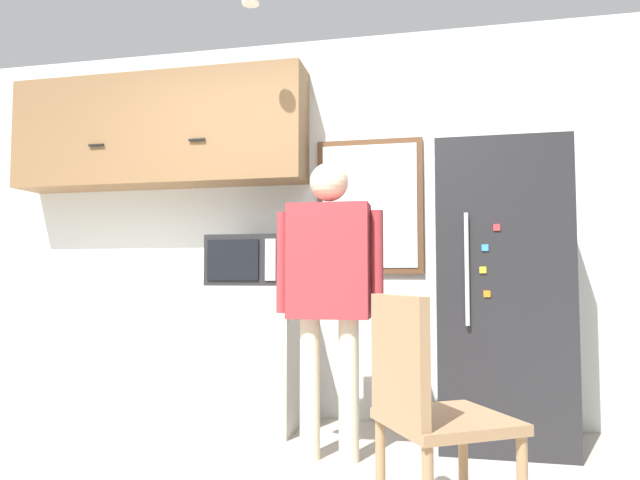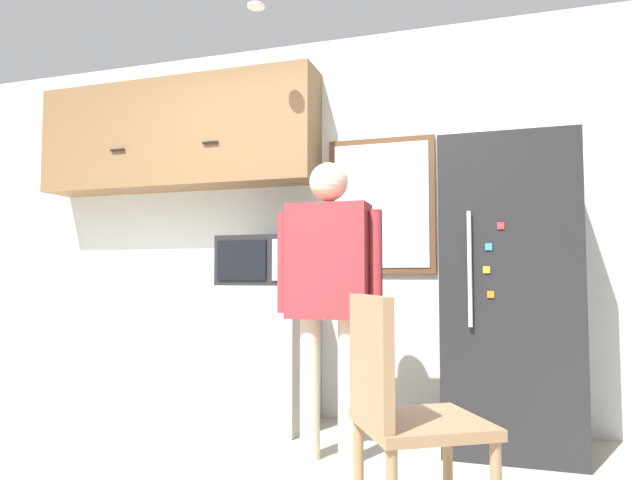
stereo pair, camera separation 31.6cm
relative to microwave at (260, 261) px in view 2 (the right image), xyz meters
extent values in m
cube|color=silver|center=(0.30, 0.39, 0.26)|extent=(6.00, 0.06, 2.70)
cube|color=#BCB7AD|center=(-0.79, 0.06, -0.63)|extent=(2.22, 0.60, 0.93)
cube|color=olive|center=(-0.79, 0.20, 0.96)|extent=(2.22, 0.32, 0.81)
cube|color=black|center=(-1.17, 0.03, 0.84)|extent=(0.12, 0.01, 0.01)
cube|color=black|center=(-0.40, 0.03, 0.84)|extent=(0.12, 0.01, 0.01)
cube|color=#232326|center=(0.00, 0.00, 0.00)|extent=(0.49, 0.37, 0.33)
cube|color=black|center=(-0.04, -0.19, 0.00)|extent=(0.34, 0.01, 0.26)
cube|color=#B2B2B2|center=(0.20, -0.19, 0.00)|extent=(0.07, 0.01, 0.26)
cylinder|color=beige|center=(0.54, -0.52, -0.71)|extent=(0.11, 0.11, 0.76)
cylinder|color=beige|center=(0.75, -0.52, -0.71)|extent=(0.11, 0.11, 0.76)
cube|color=maroon|center=(0.64, -0.52, -0.02)|extent=(0.45, 0.23, 0.63)
sphere|color=beige|center=(0.64, -0.52, 0.42)|extent=(0.21, 0.21, 0.21)
cylinder|color=maroon|center=(0.38, -0.53, -0.03)|extent=(0.07, 0.07, 0.56)
cylinder|color=maroon|center=(0.91, -0.51, -0.03)|extent=(0.07, 0.07, 0.56)
cube|color=#232326|center=(1.59, 0.01, -0.20)|extent=(0.74, 0.68, 1.77)
cylinder|color=silver|center=(1.38, -0.36, -0.06)|extent=(0.02, 0.02, 0.62)
cube|color=red|center=(1.55, -0.34, 0.16)|extent=(0.04, 0.01, 0.04)
cube|color=yellow|center=(1.47, -0.34, -0.07)|extent=(0.04, 0.01, 0.04)
cube|color=orange|center=(1.49, -0.34, -0.20)|extent=(0.04, 0.01, 0.04)
cube|color=#338CDB|center=(1.48, -0.34, 0.05)|extent=(0.04, 0.01, 0.04)
cube|color=#997551|center=(1.26, -1.37, -0.65)|extent=(0.60, 0.60, 0.04)
cylinder|color=#997551|center=(1.33, -1.11, -0.88)|extent=(0.04, 0.04, 0.43)
cylinder|color=#997551|center=(1.00, -1.30, -0.88)|extent=(0.04, 0.04, 0.43)
cube|color=#997551|center=(1.09, -1.47, -0.40)|extent=(0.24, 0.37, 0.45)
cube|color=brown|center=(0.76, 0.35, 0.38)|extent=(0.74, 0.04, 0.94)
cube|color=silver|center=(0.76, 0.33, 0.38)|extent=(0.66, 0.01, 0.86)
cylinder|color=white|center=(0.11, -0.33, 1.59)|extent=(0.11, 0.11, 0.01)
camera|label=1|loc=(1.25, -3.59, -0.10)|focal=32.00mm
camera|label=2|loc=(1.56, -3.51, -0.10)|focal=32.00mm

